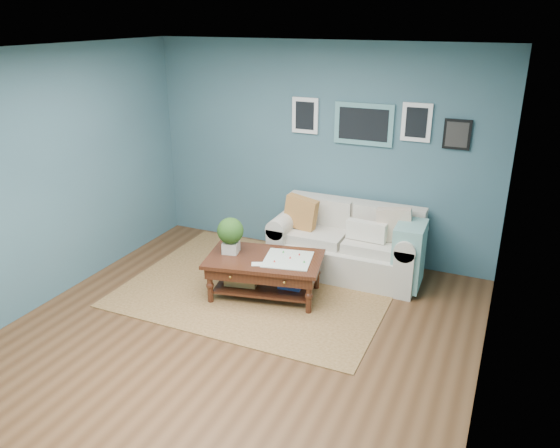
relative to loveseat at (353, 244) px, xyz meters
The scene contains 4 objects.
room_shell 2.28m from the loveseat, 107.37° to the right, with size 5.00×5.02×2.70m.
area_rug 1.23m from the loveseat, 138.27° to the right, with size 2.97×2.38×0.01m, color brown.
loveseat is the anchor object (origin of this frame).
coffee_table 1.25m from the loveseat, 129.69° to the right, with size 1.39×0.98×0.88m.
Camera 1 is at (2.28, -3.86, 3.00)m, focal length 35.00 mm.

